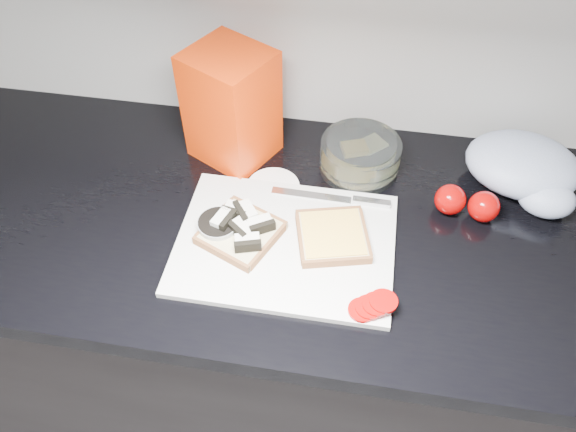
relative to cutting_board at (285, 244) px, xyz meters
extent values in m
cube|color=black|center=(0.08, 0.07, -0.48)|extent=(3.50, 0.60, 0.86)
cube|color=black|center=(0.08, 0.07, -0.03)|extent=(3.50, 0.64, 0.04)
cube|color=silver|center=(0.00, 0.00, 0.00)|extent=(0.40, 0.30, 0.01)
cube|color=#C6B88C|center=(-0.08, 0.00, 0.01)|extent=(0.17, 0.17, 0.02)
cube|color=white|center=(-0.10, 0.04, 0.03)|extent=(0.05, 0.03, 0.02)
cube|color=black|center=(-0.10, 0.04, 0.03)|extent=(0.05, 0.02, 0.02)
cube|color=white|center=(-0.08, 0.04, 0.03)|extent=(0.05, 0.05, 0.02)
cube|color=black|center=(-0.08, 0.04, 0.03)|extent=(0.04, 0.04, 0.02)
cube|color=white|center=(-0.05, 0.01, 0.03)|extent=(0.05, 0.04, 0.02)
cube|color=black|center=(-0.05, 0.01, 0.03)|extent=(0.05, 0.03, 0.02)
cube|color=white|center=(-0.12, 0.01, 0.04)|extent=(0.04, 0.05, 0.02)
cube|color=black|center=(-0.12, 0.01, 0.04)|extent=(0.03, 0.05, 0.02)
cube|color=white|center=(-0.08, 0.00, 0.03)|extent=(0.05, 0.05, 0.02)
cube|color=black|center=(-0.08, 0.00, 0.03)|extent=(0.04, 0.04, 0.02)
cube|color=white|center=(-0.06, -0.03, 0.03)|extent=(0.05, 0.04, 0.02)
cube|color=black|center=(-0.06, -0.03, 0.03)|extent=(0.05, 0.02, 0.02)
cube|color=#C6B88C|center=(0.09, 0.02, 0.01)|extent=(0.15, 0.15, 0.02)
cube|color=#FFC64B|center=(0.09, 0.02, 0.02)|extent=(0.13, 0.13, 0.00)
cylinder|color=#9E0403|center=(0.15, -0.13, 0.01)|extent=(0.06, 0.06, 0.01)
cylinder|color=#9E0403|center=(0.16, -0.12, 0.01)|extent=(0.05, 0.05, 0.01)
cylinder|color=#9E0403|center=(0.17, -0.11, 0.02)|extent=(0.05, 0.05, 0.01)
cylinder|color=#9E0403|center=(0.18, -0.11, 0.02)|extent=(0.06, 0.06, 0.01)
cube|color=silver|center=(0.03, 0.12, 0.01)|extent=(0.16, 0.02, 0.00)
cube|color=silver|center=(0.15, 0.12, 0.01)|extent=(0.07, 0.02, 0.01)
cylinder|color=#9FA5A4|center=(-0.13, 0.00, 0.01)|extent=(0.08, 0.08, 0.04)
cylinder|color=black|center=(-0.13, 0.00, 0.03)|extent=(0.07, 0.07, 0.01)
cylinder|color=white|center=(-0.05, 0.14, 0.00)|extent=(0.14, 0.14, 0.01)
cylinder|color=silver|center=(0.12, 0.23, 0.03)|extent=(0.16, 0.16, 0.07)
cube|color=#FFC64B|center=(0.10, 0.23, 0.02)|extent=(0.06, 0.05, 0.04)
cube|color=#D8CE81|center=(0.14, 0.25, 0.01)|extent=(0.07, 0.07, 0.01)
cube|color=#ED2E03|center=(-0.15, 0.24, 0.11)|extent=(0.20, 0.20, 0.24)
cylinder|color=#B5B4B9|center=(-0.17, 0.26, 0.11)|extent=(0.10, 0.10, 0.23)
ellipsoid|color=silver|center=(0.44, 0.24, 0.04)|extent=(0.25, 0.22, 0.10)
ellipsoid|color=silver|center=(0.48, 0.17, 0.03)|extent=(0.12, 0.11, 0.07)
sphere|color=#9E0403|center=(0.30, 0.14, 0.02)|extent=(0.06, 0.06, 0.06)
sphere|color=#9E0403|center=(0.36, 0.13, 0.02)|extent=(0.06, 0.06, 0.06)
camera|label=1|loc=(0.11, -0.64, 0.81)|focal=35.00mm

